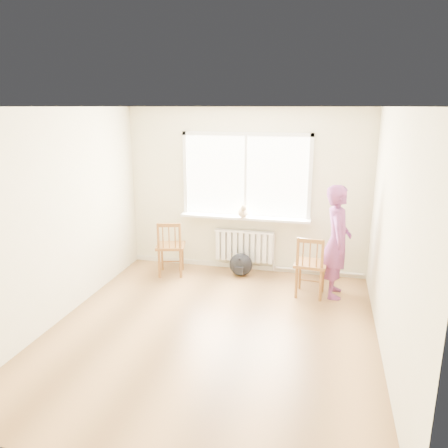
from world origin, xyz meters
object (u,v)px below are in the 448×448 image
Objects in this scene: backpack at (241,265)px; person at (337,242)px; chair_left at (170,248)px; chair_right at (310,266)px; cat at (243,211)px.

person is at bearing -16.12° from backpack.
chair_right is (2.26, -0.32, -0.00)m from chair_left.
person reaches higher than chair_left.
chair_right is 0.52m from person.
cat is at bearing -174.67° from chair_left.
chair_left reaches higher than chair_right.
chair_right is 2.39× the size of cat.
person is 1.67m from backpack.
cat reaches higher than chair_right.
chair_left is 1.19m from backpack.
chair_left is at bearing -176.29° from cat.
chair_right is at bearing 158.19° from chair_left.
chair_left is at bearing -168.03° from backpack.
backpack is (-1.49, 0.43, -0.63)m from person.
cat is at bearing 90.37° from backpack.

